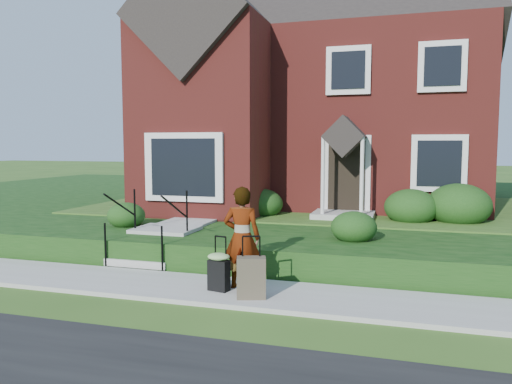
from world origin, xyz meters
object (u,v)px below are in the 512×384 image
at_px(woman, 242,238).
at_px(front_steps, 157,240).
at_px(suitcase_black, 219,270).
at_px(suitcase_olive, 251,277).

bearing_deg(woman, front_steps, -40.07).
xyz_separation_m(woman, suitcase_black, (-0.33, -0.27, -0.53)).
bearing_deg(woman, suitcase_olive, 116.11).
distance_m(suitcase_black, suitcase_olive, 0.70).
height_order(front_steps, suitcase_black, front_steps).
bearing_deg(suitcase_black, woman, 51.36).
distance_m(front_steps, woman, 3.11).
height_order(front_steps, woman, woman).
relative_size(front_steps, suitcase_olive, 1.97).
bearing_deg(suitcase_black, suitcase_olive, -8.29).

